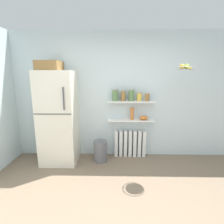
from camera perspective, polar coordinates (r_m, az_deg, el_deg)
The scene contains 15 objects.
ground_plane at distance 2.72m, azimuth 2.90°, elevation -27.57°, with size 7.04×7.04×0.00m, color #7A6651.
back_wall at distance 3.67m, azimuth 2.41°, elevation 5.29°, with size 7.04×0.10×2.60m, color silver.
refrigerator at distance 3.55m, azimuth -17.31°, elevation -1.26°, with size 0.69×0.66×1.99m.
radiator at distance 3.81m, azimuth 5.96°, elevation -10.29°, with size 0.67×0.12×0.57m.
wall_shelf_lower at distance 3.61m, azimuth 6.18°, elevation -2.70°, with size 0.95×0.22×0.03m, color white.
wall_shelf_upper at distance 3.53m, azimuth 6.33°, elevation 3.47°, with size 0.95×0.22×0.03m, color white.
storage_jar_0 at distance 3.50m, azimuth 1.09°, elevation 5.61°, with size 0.12×0.12×0.24m.
storage_jar_1 at distance 3.51m, azimuth 3.74°, elevation 5.40°, with size 0.09×0.09×0.21m.
storage_jar_2 at distance 3.52m, azimuth 6.38°, elevation 5.58°, with size 0.11×0.11×0.24m.
storage_jar_3 at distance 3.54m, azimuth 8.98°, elevation 5.03°, with size 0.09×0.09×0.18m.
storage_jar_4 at distance 3.57m, azimuth 11.55°, elevation 4.90°, with size 0.09×0.09×0.17m.
vase at distance 3.58m, azimuth 6.63°, elevation -0.55°, with size 0.07×0.07×0.25m, color #CC7033.
shelf_bowl at distance 3.64m, azimuth 10.47°, elevation -1.90°, with size 0.17×0.17×0.08m, color orange.
trash_bin at distance 3.63m, azimuth -3.86°, elevation -12.71°, with size 0.27×0.27×0.43m, color slate.
hanging_fruit_basket at distance 3.22m, azimuth 22.97°, elevation 13.43°, with size 0.34×0.34×0.10m.
Camera 1 is at (-0.08, -1.59, 1.74)m, focal length 27.68 mm.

